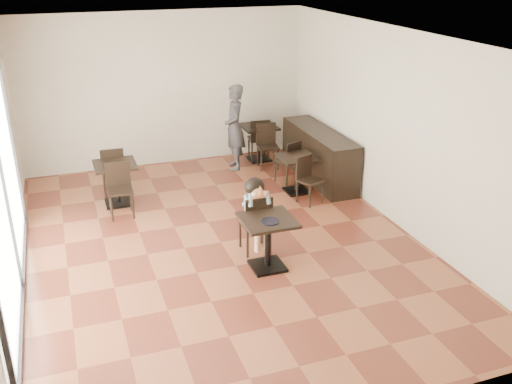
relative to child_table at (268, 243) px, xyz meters
name	(u,v)px	position (x,y,z in m)	size (l,w,h in m)	color
floor	(221,242)	(-0.43, 0.97, -0.39)	(6.00, 8.00, 0.01)	brown
ceiling	(215,36)	(-0.43, 0.97, 2.81)	(6.00, 8.00, 0.01)	white
wall_back	(165,90)	(-0.43, 4.97, 1.21)	(6.00, 0.01, 3.20)	beige
wall_front	(345,284)	(-0.43, -3.03, 1.21)	(6.00, 0.01, 3.20)	beige
wall_left	(0,171)	(-3.43, 0.97, 1.21)	(0.01, 8.00, 3.20)	beige
wall_right	(393,128)	(2.57, 0.97, 1.21)	(0.01, 8.00, 3.20)	beige
storefront_window	(3,199)	(-3.40, 0.47, 1.01)	(0.04, 4.50, 2.60)	white
child_table	(268,243)	(0.00, 0.00, 0.00)	(0.74, 0.74, 0.79)	black
child_chair	(255,223)	(0.00, 0.55, 0.08)	(0.43, 0.43, 0.95)	black
child	(255,215)	(0.00, 0.55, 0.20)	(0.43, 0.60, 1.19)	gray
plate	(270,221)	(0.00, -0.10, 0.40)	(0.27, 0.27, 0.02)	black
pizza_slice	(259,194)	(0.00, 0.36, 0.64)	(0.28, 0.21, 0.06)	#DDC66A
adult_patron	(235,127)	(0.82, 4.14, 0.50)	(0.65, 0.43, 1.79)	#3C3B41
cafe_table_mid	(297,174)	(1.53, 2.48, -0.03)	(0.68, 0.68, 0.72)	black
cafe_table_left	(117,184)	(-1.77, 3.05, 0.00)	(0.74, 0.74, 0.78)	black
cafe_table_back	(259,143)	(1.47, 4.44, 0.00)	(0.74, 0.74, 0.78)	black
chair_mid_a	(287,161)	(1.56, 3.03, 0.04)	(0.39, 0.39, 0.86)	black
chair_mid_b	(310,181)	(1.56, 1.93, 0.04)	(0.39, 0.39, 0.86)	black
chair_left_a	(113,170)	(-1.77, 3.60, 0.08)	(0.42, 0.42, 0.94)	black
chair_left_b	(120,191)	(-1.77, 2.50, 0.08)	(0.42, 0.42, 0.94)	black
chair_back_a	(258,139)	(1.47, 4.47, 0.08)	(0.42, 0.42, 0.94)	black
chair_back_b	(268,147)	(1.47, 3.89, 0.08)	(0.42, 0.42, 0.94)	black
service_counter	(319,155)	(2.22, 2.97, 0.11)	(0.60, 2.40, 1.00)	black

